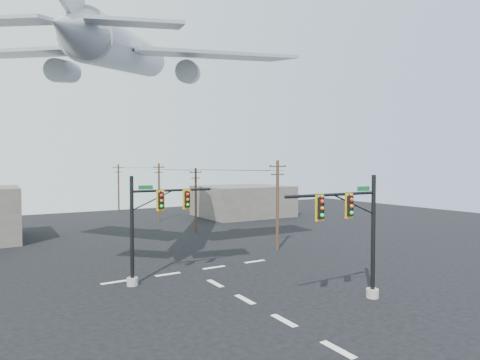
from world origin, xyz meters
TOP-DOWN VIEW (x-y plane):
  - ground at (0.00, 0.00)m, footprint 120.00×120.00m
  - lane_markings at (0.00, 5.33)m, footprint 14.00×21.20m
  - signal_mast_near at (5.61, 0.06)m, footprint 7.35×0.86m
  - signal_mast_far at (-3.87, 10.51)m, footprint 6.47×0.84m
  - utility_pole_a at (10.54, 14.83)m, footprint 1.77×0.44m
  - utility_pole_b at (8.20, 28.82)m, footprint 1.64×0.27m
  - utility_pole_c at (7.81, 41.15)m, footprint 1.79×0.41m
  - utility_pole_d at (5.93, 57.46)m, footprint 1.72×0.75m
  - power_lines at (8.02, 36.11)m, footprint 6.23×42.64m
  - airliner at (-3.35, 18.00)m, footprint 26.47×28.85m
  - building_right at (22.00, 40.00)m, footprint 14.00×12.00m

SIDE VIEW (x-z plane):
  - ground at x=0.00m, z-range 0.00..0.00m
  - lane_markings at x=0.00m, z-range 0.01..0.01m
  - building_right at x=22.00m, z-range 0.00..5.00m
  - signal_mast_far at x=-3.87m, z-range 0.23..7.89m
  - signal_mast_near at x=5.61m, z-range 0.28..8.06m
  - utility_pole_b at x=8.20m, z-range 0.19..8.29m
  - utility_pole_d at x=5.93m, z-range 0.20..8.85m
  - utility_pole_c at x=7.81m, z-range 0.20..8.97m
  - utility_pole_a at x=10.54m, z-range 0.20..9.10m
  - power_lines at x=8.02m, z-range 7.79..8.07m
  - airliner at x=-3.35m, z-range 13.73..22.55m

